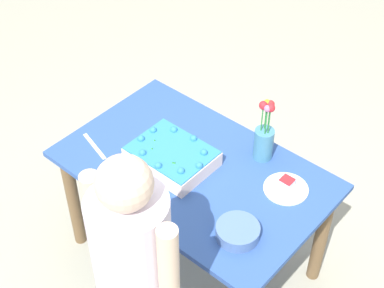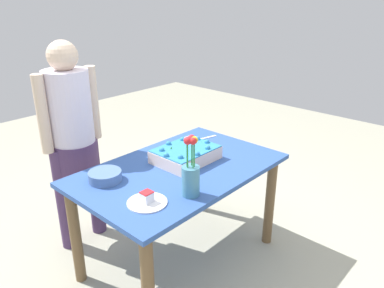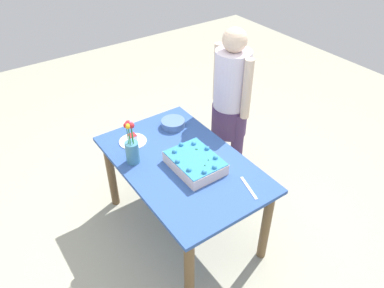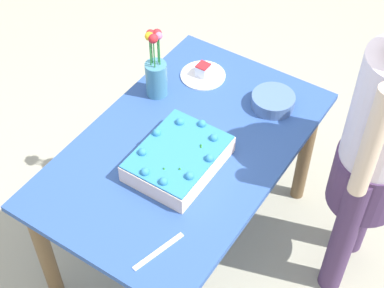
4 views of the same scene
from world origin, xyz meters
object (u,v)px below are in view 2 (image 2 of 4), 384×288
serving_plate_with_slice (147,200)px  fruit_bowl (105,176)px  flower_vase (191,175)px  sheet_cake (186,154)px  cake_knife (204,138)px  person_standing (72,134)px

serving_plate_with_slice → fruit_bowl: 0.38m
flower_vase → fruit_bowl: size_ratio=1.77×
sheet_cake → flower_vase: 0.47m
fruit_bowl → cake_knife: bearing=-178.9°
sheet_cake → serving_plate_with_slice: 0.58m
sheet_cake → fruit_bowl: size_ratio=2.03×
sheet_cake → fruit_bowl: (0.53, -0.16, -0.02)m
cake_knife → fruit_bowl: (0.92, 0.02, 0.03)m
sheet_cake → serving_plate_with_slice: size_ratio=1.84×
serving_plate_with_slice → cake_knife: size_ratio=0.94×
flower_vase → fruit_bowl: flower_vase is taller
flower_vase → serving_plate_with_slice: bearing=-26.9°
sheet_cake → flower_vase: (0.32, 0.34, 0.08)m
cake_knife → person_standing: person_standing is taller
sheet_cake → fruit_bowl: bearing=-16.2°
sheet_cake → cake_knife: (-0.39, -0.17, -0.04)m
sheet_cake → fruit_bowl: sheet_cake is taller
flower_vase → fruit_bowl: 0.55m
flower_vase → person_standing: 1.02m
serving_plate_with_slice → fruit_bowl: serving_plate_with_slice is taller
serving_plate_with_slice → flower_vase: 0.27m
sheet_cake → person_standing: bearing=-57.9°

